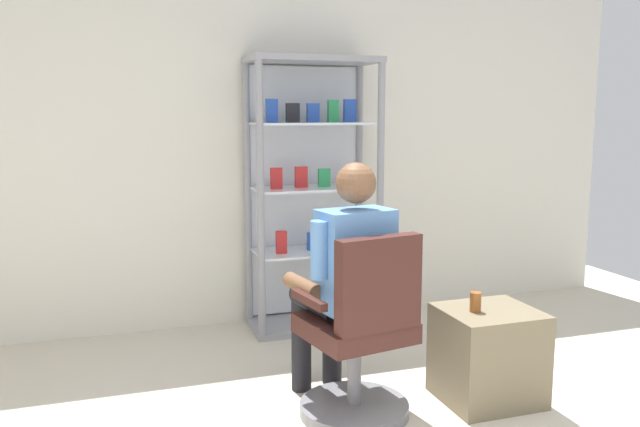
{
  "coord_description": "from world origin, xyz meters",
  "views": [
    {
      "loc": [
        -1.0,
        -1.64,
        1.53
      ],
      "look_at": [
        0.08,
        1.6,
        1.0
      ],
      "focal_mm": 36.79,
      "sensor_mm": 36.0,
      "label": 1
    }
  ],
  "objects_px": {
    "tea_glass": "(475,302)",
    "display_cabinet_main": "(310,192)",
    "office_chair": "(360,344)",
    "storage_crate": "(488,355)",
    "seated_shopkeeper": "(344,274)"
  },
  "relations": [
    {
      "from": "tea_glass",
      "to": "display_cabinet_main",
      "type": "bearing_deg",
      "value": 105.11
    },
    {
      "from": "office_chair",
      "to": "storage_crate",
      "type": "relative_size",
      "value": 1.92
    },
    {
      "from": "display_cabinet_main",
      "to": "office_chair",
      "type": "bearing_deg",
      "value": -98.35
    },
    {
      "from": "tea_glass",
      "to": "seated_shopkeeper",
      "type": "bearing_deg",
      "value": 165.31
    },
    {
      "from": "display_cabinet_main",
      "to": "office_chair",
      "type": "relative_size",
      "value": 1.98
    },
    {
      "from": "display_cabinet_main",
      "to": "seated_shopkeeper",
      "type": "height_order",
      "value": "display_cabinet_main"
    },
    {
      "from": "storage_crate",
      "to": "tea_glass",
      "type": "height_order",
      "value": "tea_glass"
    },
    {
      "from": "office_chair",
      "to": "tea_glass",
      "type": "height_order",
      "value": "office_chair"
    },
    {
      "from": "seated_shopkeeper",
      "to": "display_cabinet_main",
      "type": "bearing_deg",
      "value": 79.48
    },
    {
      "from": "storage_crate",
      "to": "tea_glass",
      "type": "xyz_separation_m",
      "value": [
        -0.09,
        -0.0,
        0.3
      ]
    },
    {
      "from": "storage_crate",
      "to": "seated_shopkeeper",
      "type": "bearing_deg",
      "value": 167.27
    },
    {
      "from": "display_cabinet_main",
      "to": "seated_shopkeeper",
      "type": "xyz_separation_m",
      "value": [
        -0.25,
        -1.36,
        -0.26
      ]
    },
    {
      "from": "seated_shopkeeper",
      "to": "storage_crate",
      "type": "bearing_deg",
      "value": -12.73
    },
    {
      "from": "storage_crate",
      "to": "office_chair",
      "type": "bearing_deg",
      "value": 179.19
    },
    {
      "from": "display_cabinet_main",
      "to": "tea_glass",
      "type": "height_order",
      "value": "display_cabinet_main"
    }
  ]
}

